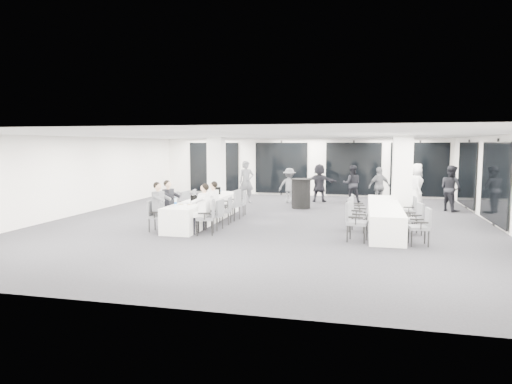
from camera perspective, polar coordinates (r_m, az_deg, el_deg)
room at (r=15.62m, az=5.52°, el=1.80°), size 14.04×16.04×2.84m
column_left at (r=18.49m, az=-4.97°, el=2.49°), size 0.60×0.60×2.80m
column_right at (r=15.41m, az=17.77°, el=1.53°), size 0.60×0.60×2.80m
banquet_table_main at (r=14.98m, az=-6.46°, el=-2.29°), size 0.90×5.00×0.75m
banquet_table_side at (r=14.08m, az=15.72°, el=-3.00°), size 0.90×5.00×0.75m
cocktail_table at (r=18.06m, az=5.64°, el=-0.17°), size 0.84×0.84×1.17m
chair_main_left_near at (r=13.56m, az=-12.47°, el=-2.66°), size 0.46×0.51×0.90m
chair_main_left_second at (r=14.19m, az=-11.26°, el=-2.08°), size 0.53×0.58×0.98m
chair_main_left_mid at (r=15.04m, az=-9.76°, el=-1.61°), size 0.60×0.62×0.97m
chair_main_left_fourth at (r=15.96m, az=-8.34°, el=-1.29°), size 0.52×0.56×0.90m
chair_main_left_far at (r=16.73m, az=-7.27°, el=-0.99°), size 0.51×0.55×0.88m
chair_main_right_near at (r=12.81m, az=-5.99°, el=-2.85°), size 0.60×0.63×0.98m
chair_main_right_second at (r=13.51m, az=-4.98°, el=-2.60°), size 0.51×0.55×0.89m
chair_main_right_mid at (r=14.46m, az=-3.73°, el=-2.09°), size 0.48×0.52×0.86m
chair_main_right_fourth at (r=15.18m, az=-2.83°, el=-1.36°), size 0.58×0.63×1.02m
chair_main_right_far at (r=16.14m, az=-1.88°, el=-1.19°), size 0.48×0.53×0.89m
chair_side_left_near at (r=12.15m, az=12.14°, el=-3.31°), size 0.59×0.63×1.03m
chair_side_left_mid at (r=13.51m, az=12.29°, el=-2.48°), size 0.58×0.62×0.99m
chair_side_left_far at (r=15.13m, az=12.43°, el=-1.79°), size 0.49×0.53×0.90m
chair_side_right_near at (r=12.12m, az=20.07°, el=-3.78°), size 0.52×0.57×0.95m
chair_side_right_mid at (r=13.52m, az=19.33°, el=-2.92°), size 0.54×0.57×0.89m
chair_side_right_far at (r=15.08m, az=18.73°, el=-1.99°), size 0.47×0.52×0.89m
seated_guest_a at (r=13.45m, az=-11.88°, el=-1.43°), size 0.50×0.38×1.44m
seated_guest_b at (r=14.08m, az=-10.67°, el=-1.08°), size 0.50×0.38×1.44m
seated_guest_c at (r=12.81m, az=-6.74°, el=-1.71°), size 0.50×0.38×1.44m
seated_guest_d at (r=13.53m, az=-5.62°, el=-1.29°), size 0.50×0.38×1.44m
standing_guest_a at (r=19.66m, az=-1.21°, el=1.63°), size 0.95×0.90×2.05m
standing_guest_b at (r=20.16m, az=11.90°, el=1.32°), size 0.93×0.61×1.84m
standing_guest_c at (r=19.71m, az=4.19°, el=1.10°), size 1.16×0.69×1.69m
standing_guest_d at (r=19.18m, az=15.16°, el=0.96°), size 1.23×1.03×1.82m
standing_guest_e at (r=19.28m, az=19.40°, el=1.11°), size 0.66×1.01×1.99m
standing_guest_f at (r=20.17m, az=7.92°, el=1.46°), size 1.74×0.68×1.89m
standing_guest_g at (r=20.59m, az=-4.93°, el=1.59°), size 0.87×0.89×1.89m
standing_guest_h at (r=18.63m, az=23.19°, el=0.77°), size 1.03×1.11×1.97m
ice_bucket_near at (r=13.89m, az=-7.77°, el=-0.90°), size 0.21×0.21×0.24m
ice_bucket_far at (r=16.26m, az=-4.85°, el=0.18°), size 0.23×0.23×0.26m
water_bottle_a at (r=13.26m, az=-10.03°, el=-1.27°), size 0.07×0.07×0.23m
water_bottle_b at (r=15.26m, az=-5.76°, el=-0.25°), size 0.08×0.08×0.24m
water_bottle_c at (r=16.67m, az=-4.51°, el=0.22°), size 0.06×0.06×0.20m
plate_a at (r=13.58m, az=-9.36°, el=-1.53°), size 0.19×0.19×0.03m
plate_b at (r=13.46m, az=-8.42°, el=-1.58°), size 0.22×0.22×0.03m
plate_c at (r=14.26m, az=-7.05°, el=-1.14°), size 0.22×0.22×0.03m
wine_glass at (r=12.77m, az=-8.58°, el=-1.46°), size 0.07×0.07×0.18m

